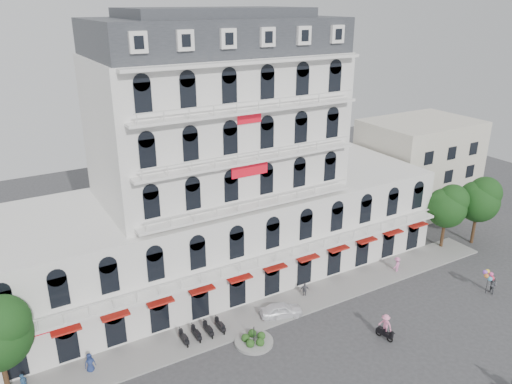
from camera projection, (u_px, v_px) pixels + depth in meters
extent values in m
plane|color=#38383A|center=(328.00, 374.00, 37.63)|extent=(120.00, 120.00, 0.00)
cube|color=gray|center=(266.00, 313.00, 44.85)|extent=(53.00, 4.00, 0.16)
cube|color=silver|center=(220.00, 231.00, 50.51)|extent=(45.00, 14.00, 9.00)
cube|color=silver|center=(217.00, 125.00, 46.55)|extent=(22.00, 12.00, 13.00)
cube|color=#2D3035|center=(215.00, 35.00, 43.66)|extent=(21.56, 11.76, 3.00)
cube|color=#2D3035|center=(214.00, 12.00, 42.98)|extent=(15.84, 8.64, 0.80)
cube|color=#B31F16|center=(258.00, 272.00, 44.83)|extent=(40.50, 1.00, 0.15)
cube|color=red|center=(250.00, 168.00, 42.52)|extent=(3.50, 0.10, 1.40)
cube|color=beige|center=(417.00, 166.00, 65.68)|extent=(14.00, 10.00, 12.00)
cylinder|color=gray|center=(254.00, 342.00, 41.01)|extent=(3.20, 3.20, 0.24)
cylinder|color=black|center=(254.00, 334.00, 40.73)|extent=(0.08, 0.08, 1.40)
sphere|color=#2A531B|center=(261.00, 336.00, 41.22)|extent=(0.70, 0.70, 0.70)
sphere|color=#2A531B|center=(252.00, 333.00, 41.53)|extent=(0.70, 0.70, 0.70)
sphere|color=#2A531B|center=(245.00, 338.00, 40.97)|extent=(0.70, 0.70, 0.70)
sphere|color=#2A531B|center=(250.00, 344.00, 40.30)|extent=(0.70, 0.70, 0.70)
sphere|color=#2A531B|center=(260.00, 342.00, 40.45)|extent=(0.70, 0.70, 0.70)
cylinder|color=#382314|center=(6.00, 377.00, 34.74)|extent=(0.36, 0.36, 3.74)
sphere|color=#133C16|center=(2.00, 323.00, 33.11)|extent=(3.74, 3.74, 3.74)
cylinder|color=#382314|center=(443.00, 234.00, 56.35)|extent=(0.36, 0.36, 3.43)
sphere|color=#133C16|center=(447.00, 208.00, 55.22)|extent=(4.37, 4.37, 4.37)
sphere|color=#133C16|center=(453.00, 200.00, 54.85)|extent=(3.43, 3.43, 3.43)
sphere|color=#133C16|center=(443.00, 203.00, 55.05)|extent=(3.12, 3.12, 3.12)
cylinder|color=#382314|center=(474.00, 228.00, 57.38)|extent=(0.36, 0.36, 3.65)
sphere|color=#133C16|center=(478.00, 202.00, 56.18)|extent=(4.65, 4.65, 4.65)
sphere|color=#133C16|center=(485.00, 193.00, 55.79)|extent=(3.65, 3.65, 3.65)
sphere|color=#133C16|center=(475.00, 196.00, 56.00)|extent=(3.32, 3.32, 3.32)
imported|color=white|center=(281.00, 310.00, 44.32)|extent=(4.08, 2.55, 1.29)
cube|color=black|center=(384.00, 333.00, 41.39)|extent=(0.65, 1.54, 0.35)
torus|color=black|center=(390.00, 339.00, 41.11)|extent=(0.24, 0.61, 0.60)
torus|color=black|center=(379.00, 333.00, 41.87)|extent=(0.24, 0.61, 0.60)
imported|color=pink|center=(385.00, 325.00, 41.09)|extent=(0.94, 1.34, 1.88)
imported|color=navy|center=(90.00, 363.00, 37.58)|extent=(0.84, 0.57, 1.65)
imported|color=#54555C|center=(305.00, 290.00, 47.16)|extent=(0.95, 0.74, 1.51)
imported|color=pink|center=(397.00, 265.00, 51.41)|extent=(1.26, 0.94, 1.74)
imported|color=navy|center=(24.00, 384.00, 35.60)|extent=(0.70, 0.66, 1.60)
imported|color=slate|center=(492.00, 285.00, 47.62)|extent=(0.86, 1.01, 1.84)
cylinder|color=black|center=(487.00, 284.00, 47.65)|extent=(0.04, 0.04, 2.00)
sphere|color=#E54C99|center=(491.00, 274.00, 47.45)|extent=(0.44, 0.44, 0.44)
sphere|color=yellow|center=(487.00, 271.00, 47.54)|extent=(0.44, 0.44, 0.44)
sphere|color=#994CD8|center=(485.00, 272.00, 47.37)|extent=(0.44, 0.44, 0.44)
sphere|color=orange|center=(486.00, 276.00, 47.11)|extent=(0.44, 0.44, 0.44)
sphere|color=#4CB2E5|center=(490.00, 279.00, 47.03)|extent=(0.44, 0.44, 0.44)
sphere|color=#D8334C|center=(492.00, 278.00, 47.22)|extent=(0.44, 0.44, 0.44)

